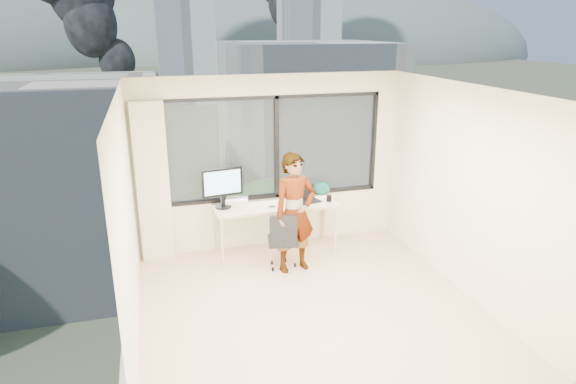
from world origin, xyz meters
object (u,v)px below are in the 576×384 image
object	(u,v)px
monitor	(222,188)
chair	(282,239)
game_console	(237,201)
laptop	(309,195)
handbag	(322,188)
person	(295,213)
desk	(276,228)

from	to	relation	value
monitor	chair	bearing A→B (deg)	-49.79
game_console	monitor	bearing A→B (deg)	-135.77
monitor	game_console	xyz separation A→B (m)	(0.22, 0.12, -0.26)
game_console	laptop	size ratio (longest dim) A/B	0.96
chair	handbag	distance (m)	1.24
person	laptop	world-z (taller)	person
game_console	handbag	bearing A→B (deg)	17.87
monitor	person	bearing A→B (deg)	-47.51
desk	laptop	distance (m)	0.70
laptop	person	bearing A→B (deg)	-140.75
game_console	chair	bearing A→B (deg)	-40.97
desk	monitor	bearing A→B (deg)	174.46
desk	person	distance (m)	0.79
chair	handbag	world-z (taller)	handbag
monitor	laptop	xyz separation A→B (m)	(1.28, -0.10, -0.20)
monitor	laptop	bearing A→B (deg)	-12.68
monitor	game_console	distance (m)	0.36
chair	game_console	world-z (taller)	chair
desk	person	xyz separation A→B (m)	(0.10, -0.64, 0.46)
chair	game_console	distance (m)	0.97
chair	laptop	xyz separation A→B (m)	(0.56, 0.54, 0.42)
monitor	game_console	size ratio (longest dim) A/B	1.89
desk	handbag	distance (m)	0.96
person	game_console	xyz separation A→B (m)	(-0.65, 0.83, -0.05)
chair	game_console	xyz separation A→B (m)	(-0.50, 0.75, 0.35)
chair	monitor	bearing A→B (deg)	149.03
person	laptop	size ratio (longest dim) A/B	5.10
person	desk	bearing A→B (deg)	88.34
monitor	handbag	world-z (taller)	monitor
desk	chair	world-z (taller)	chair
monitor	laptop	size ratio (longest dim) A/B	1.81
person	handbag	size ratio (longest dim) A/B	6.34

